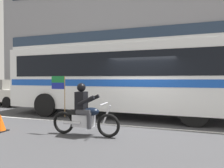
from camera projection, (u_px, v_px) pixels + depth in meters
The scene contains 8 objects.
ground_plane at pixel (141, 123), 7.65m from camera, with size 60.00×60.00×0.00m, color #3D3D3F.
sidewalk_curb at pixel (155, 105), 12.49m from camera, with size 28.00×3.80×0.15m, color #A39E93.
lane_center_stripe at pixel (138, 127), 7.08m from camera, with size 26.60×0.14×0.01m, color silver.
office_building_facade at pixel (159, 9), 14.50m from camera, with size 28.00×0.89×13.48m.
transit_bus at pixel (123, 75), 9.06m from camera, with size 10.61×2.85×3.22m.
motorcycle_with_rider at pixel (84, 113), 5.97m from camera, with size 2.20×0.64×1.78m.
parked_hatchback_downstreet at pixel (1, 92), 13.10m from camera, with size 4.41×1.91×1.64m.
traffic_cone at pixel (1, 123), 6.46m from camera, with size 0.36×0.36×0.55m.
Camera 1 is at (1.34, -7.57, 1.69)m, focal length 32.21 mm.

